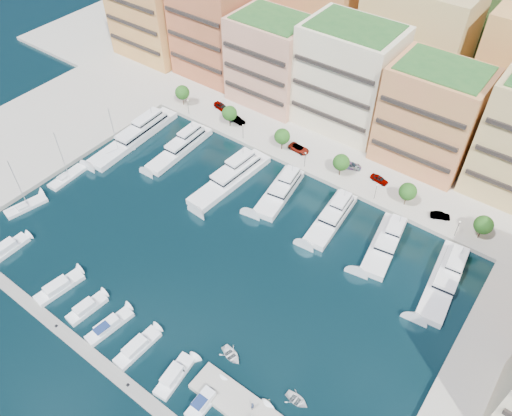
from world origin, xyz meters
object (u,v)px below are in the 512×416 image
object	(u,v)px
tree_0	(182,92)
yacht_3	(281,189)
car_0	(222,107)
yacht_2	(233,176)
lamppost_4	(458,226)
yacht_1	(182,147)
lamppost_2	(305,157)
lamppost_0	(188,104)
yacht_5	(386,242)
cruiser_3	(87,309)
sailboat_2	(117,152)
tender_1	(267,401)
yacht_6	(445,277)
car_1	(237,120)
cruiser_2	(59,288)
car_5	(440,216)
sailboat_0	(26,207)
cruiser_4	(109,326)
car_4	(379,179)
car_2	(299,148)
tree_2	(282,136)
tender_0	(231,355)
lamppost_1	(243,129)
car_3	(350,165)
tree_4	(408,192)
person_0	(253,406)
cruiser_6	(174,376)
sailboat_1	(67,178)
tree_3	(341,162)
tree_1	(230,113)
cruiser_5	(137,348)
cruiser_7	(205,400)
yacht_0	(137,134)
tree_5	(484,225)
yacht_4	(333,216)

from	to	relation	value
tree_0	yacht_3	xyz separation A→B (m)	(40.19, -12.13, -3.53)
car_0	yacht_2	bearing A→B (deg)	-122.72
lamppost_4	yacht_1	size ratio (longest dim) A/B	0.21
lamppost_2	lamppost_0	bearing A→B (deg)	180.00
yacht_2	yacht_5	bearing A→B (deg)	4.27
cruiser_3	sailboat_2	size ratio (longest dim) A/B	0.58
yacht_5	tender_1	bearing A→B (deg)	-90.51
sailboat_2	car_0	size ratio (longest dim) A/B	2.64
yacht_6	car_0	bearing A→B (deg)	165.39
lamppost_2	car_1	xyz separation A→B (m)	(-23.35, 4.53, -2.10)
cruiser_2	car_5	distance (m)	77.02
yacht_3	sailboat_0	world-z (taller)	sailboat_0
cruiser_4	car_0	bearing A→B (deg)	112.58
sailboat_0	car_4	xyz separation A→B (m)	(57.82, 52.10, 1.40)
lamppost_4	car_2	distance (m)	40.53
tree_2	tender_0	size ratio (longest dim) A/B	1.34
sailboat_0	tender_0	size ratio (longest dim) A/B	3.13
lamppost_1	car_4	distance (m)	34.81
car_5	car_3	bearing A→B (deg)	57.59
yacht_1	car_0	bearing A→B (deg)	97.65
tree_4	person_0	size ratio (longest dim) A/B	3.31
sailboat_2	person_0	xyz separation A→B (m)	(64.04, -30.72, 1.53)
cruiser_6	sailboat_1	world-z (taller)	sailboat_1
tree_3	car_0	distance (m)	38.72
tree_1	cruiser_3	xyz separation A→B (m)	(13.63, -58.08, -4.20)
tree_2	sailboat_0	world-z (taller)	sailboat_0
sailboat_0	yacht_5	bearing A→B (deg)	28.48
tree_0	sailboat_0	size ratio (longest dim) A/B	0.43
yacht_5	cruiser_3	distance (m)	58.34
yacht_5	tree_3	bearing A→B (deg)	145.35
tree_1	car_4	bearing A→B (deg)	4.81
cruiser_5	cruiser_7	bearing A→B (deg)	-0.02
tree_2	car_5	bearing A→B (deg)	0.96
yacht_5	sailboat_2	world-z (taller)	sailboat_2
lamppost_2	cruiser_4	size ratio (longest dim) A/B	0.47
yacht_3	cruiser_2	size ratio (longest dim) A/B	1.82
cruiser_4	car_4	world-z (taller)	car_4
lamppost_1	cruiser_6	distance (m)	62.96
tree_1	tender_1	distance (m)	72.18
tree_1	yacht_0	world-z (taller)	tree_1
cruiser_7	person_0	distance (m)	7.60
lamppost_0	cruiser_4	xyz separation A→B (m)	(31.62, -55.82, -3.26)
cruiser_2	car_1	world-z (taller)	car_1
sailboat_0	car_1	size ratio (longest dim) A/B	3.01
tree_5	car_0	distance (m)	70.56
lamppost_0	yacht_5	distance (m)	62.55
yacht_4	cruiser_4	xyz separation A→B (m)	(-17.87, -45.74, -0.52)
sailboat_0	person_0	bearing A→B (deg)	-5.35
cruiser_7	sailboat_0	distance (m)	59.90
tree_0	car_0	world-z (taller)	tree_0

